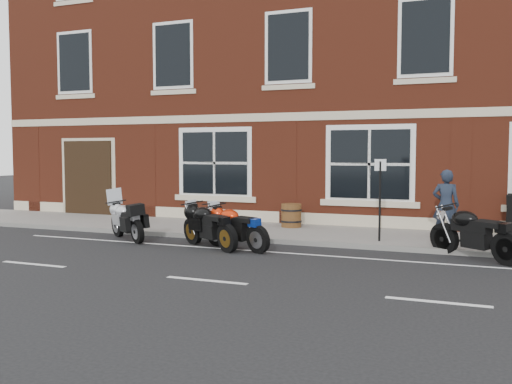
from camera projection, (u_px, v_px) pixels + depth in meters
ground at (266, 253)px, 13.08m from camera, size 80.00×80.00×0.00m
sidewalk at (304, 233)px, 15.85m from camera, size 30.00×3.00×0.12m
kerb at (286, 242)px, 14.39m from camera, size 30.00×0.16×0.12m
pub_building at (361, 58)px, 22.38m from camera, size 24.00×12.00×12.00m
moto_touring_silver at (127, 219)px, 15.09m from camera, size 1.75×1.25×1.34m
moto_sport_red at (236, 226)px, 13.61m from camera, size 2.00×0.99×0.96m
moto_sport_black at (209, 225)px, 13.80m from camera, size 1.97×1.23×0.99m
moto_sport_silver at (220, 223)px, 14.49m from camera, size 1.20×1.78×0.91m
moto_naked_black at (474, 231)px, 12.34m from camera, size 1.95×1.52×1.05m
pedestrian_left at (446, 205)px, 14.14m from camera, size 0.66×0.44×1.77m
barrel_planter at (291, 215)px, 16.73m from camera, size 0.62×0.62×0.69m
parking_sign at (380, 194)px, 14.03m from camera, size 0.29×0.05×2.03m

